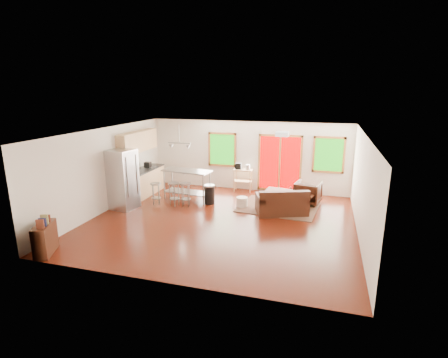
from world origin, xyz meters
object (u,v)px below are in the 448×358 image
(ottoman, at_px, (275,195))
(island, at_px, (187,179))
(armchair, at_px, (308,192))
(refrigerator, at_px, (123,179))
(loveseat, at_px, (282,204))
(coffee_table, at_px, (296,194))
(rug, at_px, (278,207))
(kitchen_cart, at_px, (242,172))

(ottoman, xyz_separation_m, island, (-2.92, -0.83, 0.54))
(armchair, relative_size, island, 0.48)
(refrigerator, bearing_deg, loveseat, 18.14)
(coffee_table, relative_size, ottoman, 2.10)
(ottoman, bearing_deg, rug, -73.49)
(ottoman, bearing_deg, refrigerator, -154.03)
(armchair, bearing_deg, refrigerator, 31.88)
(ottoman, bearing_deg, armchair, -4.18)
(loveseat, height_order, kitchen_cart, kitchen_cart)
(armchair, bearing_deg, kitchen_cart, -7.40)
(refrigerator, height_order, kitchen_cart, refrigerator)
(rug, bearing_deg, coffee_table, 36.44)
(armchair, height_order, island, island)
(coffee_table, xyz_separation_m, ottoman, (-0.76, 0.40, -0.19))
(armchair, height_order, refrigerator, refrigerator)
(rug, distance_m, kitchen_cart, 2.31)
(coffee_table, height_order, armchair, armchair)
(coffee_table, distance_m, armchair, 0.48)
(rug, height_order, kitchen_cart, kitchen_cart)
(coffee_table, bearing_deg, island, -173.44)
(island, distance_m, kitchen_cart, 2.23)
(rug, relative_size, armchair, 2.93)
(refrigerator, distance_m, kitchen_cart, 4.37)
(ottoman, distance_m, island, 3.08)
(island, relative_size, kitchen_cart, 1.63)
(rug, xyz_separation_m, island, (-3.16, -0.04, 0.71))
(ottoman, distance_m, refrigerator, 5.10)
(coffee_table, height_order, island, island)
(loveseat, height_order, armchair, armchair)
(kitchen_cart, bearing_deg, ottoman, -29.21)
(ottoman, relative_size, refrigerator, 0.30)
(loveseat, bearing_deg, coffee_table, 48.90)
(rug, height_order, coffee_table, coffee_table)
(coffee_table, distance_m, refrigerator, 5.63)
(ottoman, bearing_deg, kitchen_cart, 150.79)
(armchair, distance_m, ottoman, 1.14)
(loveseat, bearing_deg, refrigerator, 169.66)
(island, bearing_deg, coffee_table, 6.56)
(rug, relative_size, ottoman, 4.27)
(refrigerator, bearing_deg, coffee_table, 26.91)
(rug, relative_size, kitchen_cart, 2.28)
(refrigerator, relative_size, kitchen_cart, 1.79)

